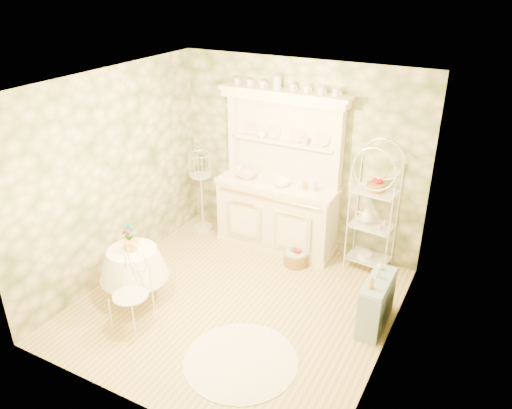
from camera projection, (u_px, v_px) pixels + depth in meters
The scene contains 22 objects.
floor at pixel (237, 304), 6.17m from camera, with size 3.60×3.60×0.00m, color #D2B972.
ceiling at pixel (233, 84), 5.00m from camera, with size 3.60×3.60×0.00m, color white.
wall_left at pixel (113, 177), 6.35m from camera, with size 3.60×3.60×0.00m, color beige.
wall_right at pixel (396, 243), 4.82m from camera, with size 3.60×3.60×0.00m, color beige.
wall_back at pixel (299, 156), 7.02m from camera, with size 3.60×3.60×0.00m, color beige.
wall_front at pixel (127, 288), 4.15m from camera, with size 3.60×3.60×0.00m, color beige.
kitchen_dresser at pixel (278, 174), 6.97m from camera, with size 1.87×0.61×2.29m, color white.
bakers_rack at pixel (374, 205), 6.51m from camera, with size 0.59×0.42×1.90m, color white.
side_shelf at pixel (377, 301), 5.68m from camera, with size 0.28×0.75×0.64m, color #8BA8B9.
round_table at pixel (135, 273), 6.09m from camera, with size 0.70×0.70×0.76m, color white.
cafe_chair at pixel (131, 300), 5.59m from camera, with size 0.35×0.35×0.78m, color white.
birdcage_stand at pixel (201, 185), 7.61m from camera, with size 0.36×0.36×1.51m, color white.
floor_basket at pixel (296, 257), 6.93m from camera, with size 0.35×0.35×0.22m, color olive.
lace_rug at pixel (241, 361), 5.27m from camera, with size 1.22×1.22×0.01m, color white.
bowl_floral at pixel (247, 177), 7.20m from camera, with size 0.29×0.29×0.07m, color white.
bowl_white at pixel (281, 185), 6.95m from camera, with size 0.25×0.25×0.08m, color white.
cup_left at pixel (262, 136), 7.03m from camera, with size 0.13×0.13×0.10m, color white.
cup_right at pixel (305, 143), 6.76m from camera, with size 0.11×0.11×0.10m, color white.
potted_geranium at pixel (129, 239), 5.92m from camera, with size 0.17×0.12×0.32m, color #3F7238.
bottle_amber at pixel (371, 283), 5.38m from camera, with size 0.06×0.06×0.16m, color #C38931.
bottle_blue at pixel (379, 275), 5.58m from camera, with size 0.05×0.05×0.11m, color #93A3C1.
bottle_glass at pixel (380, 267), 5.74m from camera, with size 0.08×0.08×0.10m, color silver.
Camera 1 is at (2.57, -4.33, 3.78)m, focal length 35.00 mm.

